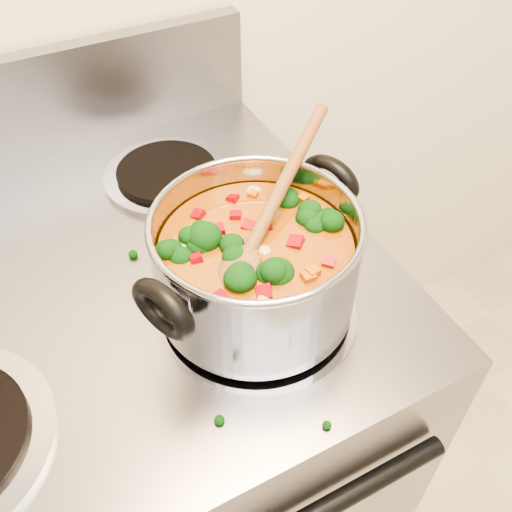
{
  "coord_description": "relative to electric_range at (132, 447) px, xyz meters",
  "views": [
    {
      "loc": [
        -0.09,
        0.63,
        1.46
      ],
      "look_at": [
        0.11,
        1.02,
        1.01
      ],
      "focal_mm": 40.0,
      "sensor_mm": 36.0,
      "label": 1
    }
  ],
  "objects": [
    {
      "name": "electric_range",
      "position": [
        0.0,
        0.0,
        0.0
      ],
      "size": [
        0.76,
        0.69,
        1.08
      ],
      "color": "gray",
      "rests_on": "ground"
    },
    {
      "name": "stockpot",
      "position": [
        0.18,
        -0.14,
        0.53
      ],
      "size": [
        0.29,
        0.23,
        0.14
      ],
      "rotation": [
        0.0,
        0.0,
        0.36
      ],
      "color": "#97979E",
      "rests_on": "electric_range"
    },
    {
      "name": "wooden_spoon",
      "position": [
        0.2,
        -0.13,
        0.58
      ],
      "size": [
        0.24,
        0.19,
        0.09
      ],
      "rotation": [
        0.0,
        0.0,
        0.66
      ],
      "color": "brown",
      "rests_on": "stockpot"
    },
    {
      "name": "cooktop_crumbs",
      "position": [
        0.26,
        -0.11,
        0.46
      ],
      "size": [
        0.19,
        0.27,
        0.01
      ],
      "color": "black",
      "rests_on": "electric_range"
    }
  ]
}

